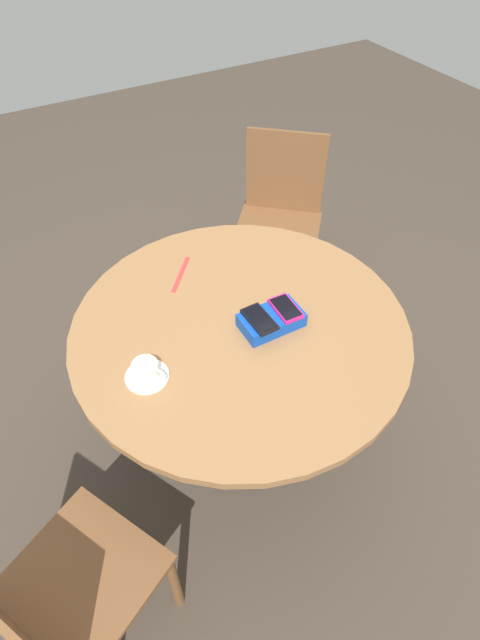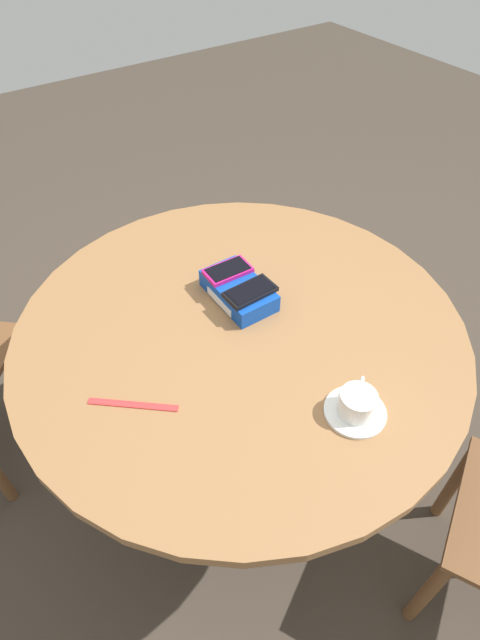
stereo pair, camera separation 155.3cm
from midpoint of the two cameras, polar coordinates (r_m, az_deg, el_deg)
ground_plane at (r=1.95m, az=-20.25°, el=-30.85°), size 8.00×8.00×0.00m
round_table at (r=1.37m, az=-27.49°, el=-23.65°), size 1.15×1.15×0.75m
phone_box at (r=1.30m, az=-28.10°, el=-17.14°), size 0.21×0.12×0.05m
phone_magenta at (r=1.30m, az=-29.04°, el=-14.57°), size 0.08×0.13×0.01m
phone_black at (r=1.24m, az=-27.95°, el=-18.17°), size 0.07×0.13×0.01m
saucer at (r=1.12m, az=-21.20°, el=-35.95°), size 0.14×0.14×0.01m
coffee_cup at (r=1.09m, az=-21.65°, el=-35.52°), size 0.09×0.10×0.06m
lanyard_strap at (r=1.35m, az=-43.33°, el=-28.58°), size 0.14×0.16×0.00m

